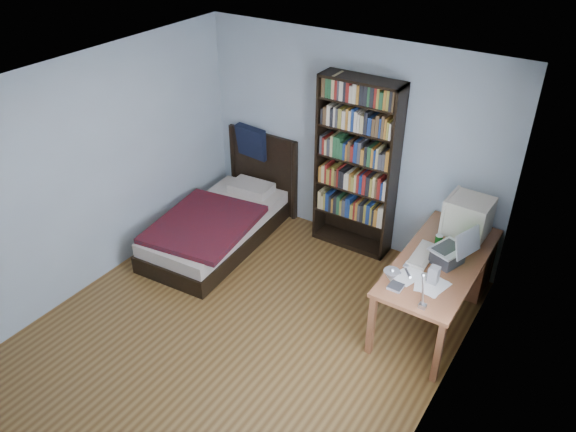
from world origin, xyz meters
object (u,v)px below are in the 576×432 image
(desk, at_px, (452,261))
(crt_monitor, at_px, (467,217))
(soda_can, at_px, (439,241))
(bookshelf, at_px, (356,167))
(speaker, at_px, (434,275))
(keyboard, at_px, (423,255))
(bed, at_px, (221,222))
(laptop, at_px, (450,254))
(desk_lamp, at_px, (397,279))

(desk, relative_size, crt_monitor, 3.53)
(soda_can, bearing_deg, bookshelf, 155.90)
(soda_can, bearing_deg, desk, 70.08)
(speaker, xyz_separation_m, bookshelf, (-1.38, 1.12, 0.24))
(keyboard, distance_m, bed, 2.60)
(crt_monitor, height_order, laptop, crt_monitor)
(soda_can, bearing_deg, laptop, -48.95)
(desk, height_order, laptop, laptop)
(desk, xyz_separation_m, soda_can, (-0.10, -0.29, 0.38))
(laptop, relative_size, bed, 0.21)
(speaker, bearing_deg, bed, 174.67)
(desk_lamp, bearing_deg, soda_can, 93.77)
(speaker, distance_m, bed, 2.86)
(crt_monitor, relative_size, keyboard, 1.06)
(crt_monitor, distance_m, laptop, 0.50)
(desk, relative_size, desk_lamp, 2.66)
(crt_monitor, relative_size, bookshelf, 0.23)
(desk, height_order, soda_can, soda_can)
(crt_monitor, bearing_deg, bookshelf, 168.69)
(desk, bearing_deg, soda_can, -109.92)
(desk, bearing_deg, bookshelf, 168.97)
(crt_monitor, distance_m, desk_lamp, 1.63)
(keyboard, distance_m, soda_can, 0.25)
(crt_monitor, distance_m, soda_can, 0.38)
(laptop, bearing_deg, keyboard, -174.62)
(laptop, xyz_separation_m, speaker, (-0.02, -0.37, -0.03))
(soda_can, bearing_deg, bed, -174.40)
(crt_monitor, xyz_separation_m, laptop, (0.02, -0.48, -0.16))
(laptop, distance_m, soda_can, 0.28)
(bookshelf, bearing_deg, soda_can, -24.10)
(desk_lamp, height_order, bed, desk_lamp)
(keyboard, relative_size, soda_can, 3.40)
(bookshelf, relative_size, bed, 1.00)
(laptop, bearing_deg, desk, 99.01)
(keyboard, relative_size, speaker, 2.60)
(desk_lamp, distance_m, bookshelf, 2.30)
(laptop, bearing_deg, soda_can, 131.05)
(laptop, height_order, bookshelf, bookshelf)
(laptop, distance_m, speaker, 0.37)
(crt_monitor, xyz_separation_m, keyboard, (-0.23, -0.50, -0.26))
(bookshelf, bearing_deg, crt_monitor, -11.31)
(bed, bearing_deg, bookshelf, 29.78)
(keyboard, bearing_deg, bed, 178.54)
(desk, height_order, speaker, speaker)
(desk, distance_m, bed, 2.78)
(desk, xyz_separation_m, crt_monitor, (0.06, -0.02, 0.58))
(laptop, relative_size, keyboard, 0.95)
(keyboard, height_order, bed, bed)
(desk, relative_size, soda_can, 12.75)
(desk, bearing_deg, bed, -168.71)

